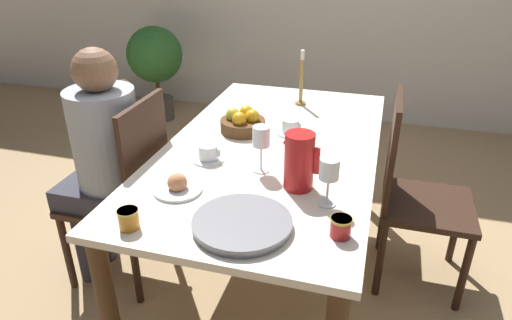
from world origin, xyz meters
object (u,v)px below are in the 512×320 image
jam_jar_red (341,226)px  fruit_bowl (243,122)px  wine_glass_juice (329,172)px  serving_tray (242,224)px  teacup_near_person (208,154)px  teacup_across (290,127)px  chair_person_side (128,190)px  red_pitcher (299,161)px  person_seated (102,152)px  potted_plant (155,60)px  candlestick_tall (301,84)px  bread_plate (178,186)px  wine_glass_water (261,139)px  chair_opposite (412,191)px

jam_jar_red → fruit_bowl: (-0.56, 0.72, 0.01)m
wine_glass_juice → serving_tray: bearing=-138.3°
teacup_near_person → teacup_across: same height
chair_person_side → red_pitcher: chair_person_side is taller
person_seated → potted_plant: person_seated is taller
jam_jar_red → candlestick_tall: bearing=107.1°
red_pitcher → wine_glass_juice: bearing=-35.9°
candlestick_tall → wine_glass_juice: bearing=-73.7°
fruit_bowl → chair_person_side: bearing=-146.0°
wine_glass_juice → fruit_bowl: bearing=131.8°
serving_tray → candlestick_tall: bearing=92.1°
teacup_near_person → fruit_bowl: bearing=82.4°
serving_tray → potted_plant: size_ratio=0.39×
red_pitcher → wine_glass_juice: (0.12, -0.09, 0.02)m
serving_tray → candlestick_tall: size_ratio=1.09×
chair_person_side → jam_jar_red: 1.14m
bread_plate → wine_glass_juice: bearing=6.6°
person_seated → teacup_across: person_seated is taller
bread_plate → fruit_bowl: size_ratio=0.84×
serving_tray → person_seated: bearing=152.3°
teacup_near_person → red_pitcher: bearing=-16.0°
wine_glass_water → potted_plant: bearing=127.2°
chair_opposite → red_pitcher: size_ratio=4.28×
potted_plant → fruit_bowl: bearing=-51.1°
chair_person_side → fruit_bowl: (0.48, 0.32, 0.28)m
potted_plant → red_pitcher: bearing=-51.1°
potted_plant → bread_plate: bearing=-60.5°
potted_plant → chair_person_side: bearing=-66.2°
wine_glass_juice → bread_plate: wine_glass_juice is taller
chair_person_side → teacup_across: chair_person_side is taller
wine_glass_water → bread_plate: wine_glass_water is taller
wine_glass_juice → teacup_across: size_ratio=1.33×
bread_plate → potted_plant: (-1.30, 2.30, -0.19)m
candlestick_tall → fruit_bowl: bearing=-113.2°
red_pitcher → fruit_bowl: red_pitcher is taller
bread_plate → jam_jar_red: bread_plate is taller
wine_glass_juice → teacup_near_person: size_ratio=1.33×
teacup_across → jam_jar_red: size_ratio=1.92×
teacup_near_person → serving_tray: size_ratio=0.41×
person_seated → candlestick_tall: person_seated is taller
jam_jar_red → potted_plant: potted_plant is taller
potted_plant → teacup_across: bearing=-46.0°
person_seated → wine_glass_water: person_seated is taller
chair_person_side → potted_plant: bearing=23.8°
wine_glass_water → candlestick_tall: candlestick_tall is taller
chair_opposite → person_seated: 1.46m
jam_jar_red → serving_tray: bearing=-172.3°
serving_tray → bread_plate: bearing=152.7°
chair_person_side → red_pitcher: (0.84, -0.14, 0.34)m
person_seated → fruit_bowl: (0.57, 0.34, 0.08)m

